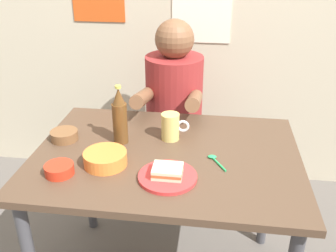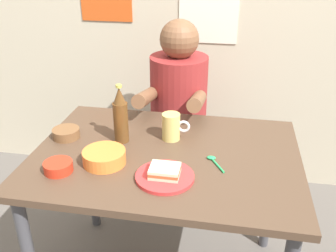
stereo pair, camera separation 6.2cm
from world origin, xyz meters
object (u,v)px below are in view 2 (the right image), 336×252
(sandwich, at_px, (165,171))
(beer_bottle, at_px, (121,116))
(plate_orange, at_px, (165,177))
(dining_table, at_px, (166,172))
(beer_mug, at_px, (171,127))
(sauce_bowl_chili, at_px, (58,166))
(person_seated, at_px, (178,93))
(stool, at_px, (178,156))

(sandwich, xyz_separation_m, beer_bottle, (-0.24, 0.25, 0.09))
(plate_orange, height_order, beer_bottle, beer_bottle)
(dining_table, height_order, sandwich, sandwich)
(plate_orange, height_order, beer_mug, beer_mug)
(dining_table, bearing_deg, sauce_bowl_chili, -150.90)
(person_seated, height_order, beer_bottle, person_seated)
(beer_mug, distance_m, sauce_bowl_chili, 0.51)
(stool, height_order, plate_orange, plate_orange)
(dining_table, height_order, beer_bottle, beer_bottle)
(beer_mug, relative_size, beer_bottle, 0.48)
(beer_bottle, bearing_deg, person_seated, 73.33)
(sandwich, bearing_deg, dining_table, 99.37)
(beer_mug, height_order, beer_bottle, beer_bottle)
(dining_table, distance_m, plate_orange, 0.21)
(beer_mug, bearing_deg, person_seated, 95.18)
(stool, height_order, beer_mug, beer_mug)
(beer_bottle, distance_m, sauce_bowl_chili, 0.34)
(plate_orange, relative_size, sauce_bowl_chili, 2.00)
(dining_table, height_order, beer_mug, beer_mug)
(stool, height_order, sauce_bowl_chili, sauce_bowl_chili)
(stool, distance_m, sauce_bowl_chili, 0.99)
(person_seated, distance_m, beer_mug, 0.50)
(dining_table, relative_size, stool, 2.44)
(beer_mug, bearing_deg, stool, 95.07)
(person_seated, bearing_deg, sandwich, -84.69)
(plate_orange, bearing_deg, person_seated, 95.31)
(stool, xyz_separation_m, person_seated, (0.00, -0.01, 0.42))
(plate_orange, bearing_deg, dining_table, 99.37)
(plate_orange, bearing_deg, beer_mug, 95.52)
(plate_orange, bearing_deg, sandwich, 82.87)
(person_seated, distance_m, beer_bottle, 0.58)
(beer_mug, bearing_deg, dining_table, -90.23)
(sauce_bowl_chili, bearing_deg, beer_bottle, 58.79)
(dining_table, height_order, sauce_bowl_chili, sauce_bowl_chili)
(beer_bottle, height_order, sauce_bowl_chili, beer_bottle)
(sandwich, bearing_deg, person_seated, 95.31)
(beer_mug, xyz_separation_m, sauce_bowl_chili, (-0.38, -0.34, -0.04))
(person_seated, xyz_separation_m, plate_orange, (0.07, -0.80, -0.02))
(dining_table, distance_m, sandwich, 0.22)
(dining_table, xyz_separation_m, sandwich, (0.03, -0.18, 0.13))
(sandwich, distance_m, beer_mug, 0.31)
(beer_bottle, bearing_deg, sandwich, -46.39)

